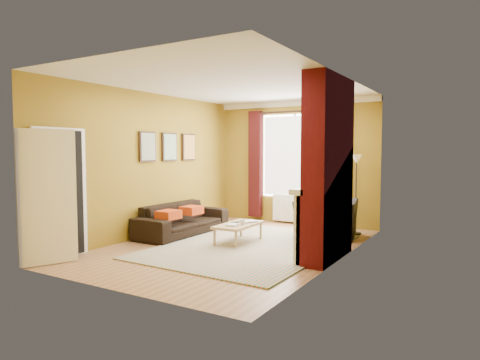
# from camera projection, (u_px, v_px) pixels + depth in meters

# --- Properties ---
(ground) EXTENTS (5.50, 5.50, 0.00)m
(ground) POSITION_uv_depth(u_px,v_px,m) (233.00, 246.00, 7.50)
(ground) COLOR #8B613F
(ground) RESTS_ON ground
(room_walls) EXTENTS (3.82, 5.54, 2.83)m
(room_walls) POSITION_uv_depth(u_px,v_px,m) (273.00, 168.00, 7.31)
(room_walls) COLOR olive
(room_walls) RESTS_ON ground
(striped_rug) EXTENTS (2.81, 3.83, 0.02)m
(striped_rug) POSITION_uv_depth(u_px,v_px,m) (251.00, 246.00, 7.46)
(striped_rug) COLOR teal
(striped_rug) RESTS_ON ground
(sofa) EXTENTS (0.86, 2.13, 0.62)m
(sofa) POSITION_uv_depth(u_px,v_px,m) (182.00, 219.00, 8.53)
(sofa) COLOR black
(sofa) RESTS_ON ground
(armchair) EXTENTS (1.29, 1.18, 0.73)m
(armchair) POSITION_uv_depth(u_px,v_px,m) (326.00, 219.00, 8.24)
(armchair) COLOR black
(armchair) RESTS_ON ground
(coffee_table) EXTENTS (0.57, 1.08, 0.36)m
(coffee_table) POSITION_uv_depth(u_px,v_px,m) (239.00, 226.00, 7.73)
(coffee_table) COLOR tan
(coffee_table) RESTS_ON ground
(wicker_stool) EXTENTS (0.42, 0.42, 0.44)m
(wicker_stool) POSITION_uv_depth(u_px,v_px,m) (321.00, 220.00, 8.98)
(wicker_stool) COLOR olive
(wicker_stool) RESTS_ON ground
(floor_lamp) EXTENTS (0.24, 0.24, 1.60)m
(floor_lamp) POSITION_uv_depth(u_px,v_px,m) (356.00, 171.00, 8.49)
(floor_lamp) COLOR black
(floor_lamp) RESTS_ON ground
(book_a) EXTENTS (0.24, 0.29, 0.02)m
(book_a) POSITION_uv_depth(u_px,v_px,m) (227.00, 224.00, 7.58)
(book_a) COLOR #999999
(book_a) RESTS_ON coffee_table
(book_b) EXTENTS (0.34, 0.38, 0.02)m
(book_b) POSITION_uv_depth(u_px,v_px,m) (245.00, 220.00, 8.00)
(book_b) COLOR #999999
(book_b) RESTS_ON coffee_table
(mug) EXTENTS (0.12, 0.12, 0.09)m
(mug) POSITION_uv_depth(u_px,v_px,m) (243.00, 222.00, 7.62)
(mug) COLOR #999999
(mug) RESTS_ON coffee_table
(tv_remote) EXTENTS (0.09, 0.17, 0.02)m
(tv_remote) POSITION_uv_depth(u_px,v_px,m) (235.00, 223.00, 7.78)
(tv_remote) COLOR #242527
(tv_remote) RESTS_ON coffee_table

